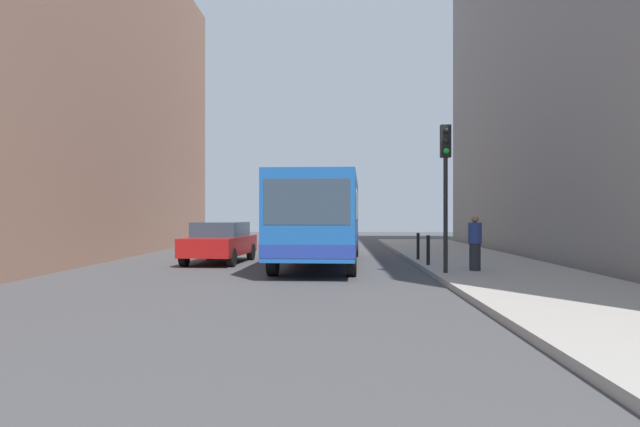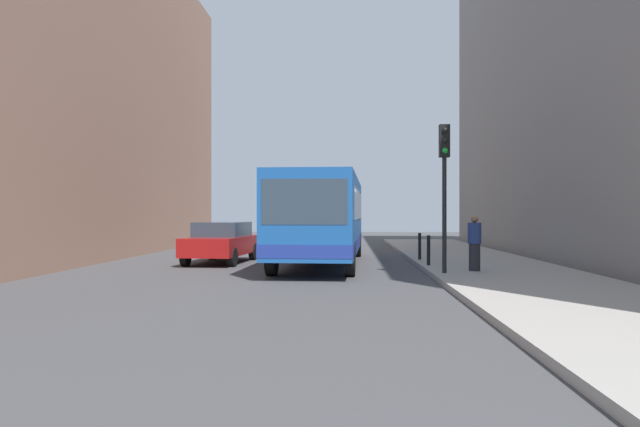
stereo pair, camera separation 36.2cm
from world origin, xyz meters
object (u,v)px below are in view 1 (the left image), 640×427
bollard_near (428,250)px  pedestrian_near_signal (475,243)px  bus (322,215)px  traffic_light (446,170)px  car_beside_bus (220,241)px  bollard_mid (418,246)px

bollard_near → pedestrian_near_signal: (1.06, -1.83, 0.32)m
bus → pedestrian_near_signal: bus is taller
bollard_near → pedestrian_near_signal: pedestrian_near_signal is taller
traffic_light → bollard_near: (-0.10, 2.48, -2.38)m
traffic_light → pedestrian_near_signal: bearing=34.1°
bus → bollard_near: 4.11m
car_beside_bus → traffic_light: size_ratio=1.10×
bus → pedestrian_near_signal: size_ratio=6.97×
bollard_mid → pedestrian_near_signal: (1.06, -4.16, 0.32)m
car_beside_bus → bollard_mid: car_beside_bus is taller
car_beside_bus → bollard_mid: size_ratio=4.76×
bus → car_beside_bus: bearing=-4.6°
bollard_near → pedestrian_near_signal: size_ratio=0.60×
traffic_light → pedestrian_near_signal: (0.96, 0.65, -2.06)m
car_beside_bus → bus: bearing=177.2°
traffic_light → bollard_mid: size_ratio=4.32×
bollard_near → car_beside_bus: bearing=161.5°
bollard_mid → pedestrian_near_signal: pedestrian_near_signal is taller
bus → car_beside_bus: bus is taller
car_beside_bus → pedestrian_near_signal: (8.22, -4.23, 0.16)m
car_beside_bus → pedestrian_near_signal: size_ratio=2.83×
traffic_light → bollard_near: 3.44m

